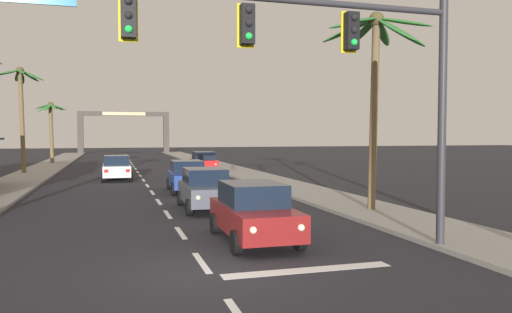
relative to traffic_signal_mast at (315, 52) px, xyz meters
name	(u,v)px	position (x,y,z in m)	size (l,w,h in m)	color
ground_plane	(207,271)	(-2.75, -0.37, -5.08)	(220.00, 220.00, 0.00)	#232328
sidewalk_right	(268,180)	(5.05, 19.63, -5.01)	(3.20, 110.00, 0.14)	gray
sidewalk_left	(7,187)	(-10.55, 19.63, -5.01)	(3.20, 110.00, 0.14)	gray
lane_markings	(153,184)	(-2.34, 19.92, -5.08)	(4.28, 88.15, 0.01)	silver
traffic_signal_mast	(315,52)	(0.00, 0.00, 0.00)	(11.17, 0.41, 6.98)	#2D2D33
sedan_lead_at_stop_bar	(253,212)	(-0.88, 2.34, -4.23)	(1.97, 4.46, 1.68)	maroon
sedan_third_in_queue	(205,189)	(-1.11, 8.78, -4.23)	(2.01, 4.47, 1.68)	#4C515B
sedan_fifth_in_queue	(187,176)	(-0.91, 15.23, -4.23)	(2.05, 4.49, 1.68)	navy
sedan_oncoming_far	(117,168)	(-4.48, 23.35, -4.23)	(1.96, 4.45, 1.68)	silver
sedan_parked_nearest_kerb	(204,162)	(2.42, 28.70, -4.23)	(2.04, 4.49, 1.68)	red
palm_left_third	(21,95)	(-11.44, 30.48, 1.06)	(3.54, 3.50, 8.28)	brown
palm_left_farthest	(51,121)	(-10.81, 44.16, -0.58)	(3.18, 3.18, 6.48)	brown
palm_right_second	(375,59)	(5.14, 6.09, 0.94)	(4.40, 4.30, 7.85)	brown
town_gateway_arch	(124,126)	(-2.75, 72.99, -0.66)	(14.55, 0.90, 6.87)	#423D38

